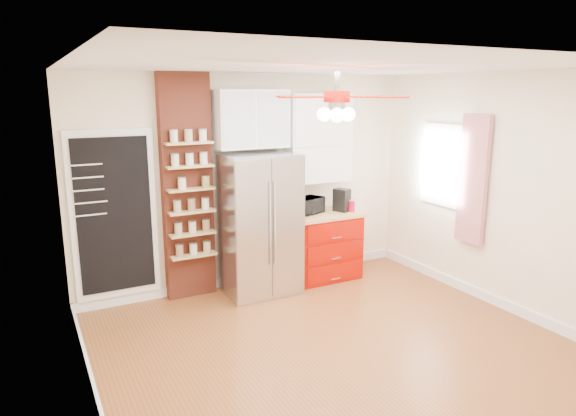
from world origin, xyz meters
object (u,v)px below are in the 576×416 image
fridge (259,224)px  ceiling_fan (337,97)px  coffee_maker (342,200)px  canister_left (351,206)px  pantry_jar_oats (182,184)px  red_cabinet (323,245)px  toaster_oven (309,205)px

fridge → ceiling_fan: 2.25m
coffee_maker → canister_left: size_ratio=2.07×
coffee_maker → pantry_jar_oats: bearing=154.4°
coffee_maker → pantry_jar_oats: pantry_jar_oats is taller
fridge → coffee_maker: 1.25m
ceiling_fan → pantry_jar_oats: ceiling_fan is taller
red_cabinet → coffee_maker: bearing=-3.7°
fridge → pantry_jar_oats: (-0.91, 0.12, 0.56)m
ceiling_fan → pantry_jar_oats: bearing=118.7°
fridge → toaster_oven: (0.78, 0.13, 0.13)m
ceiling_fan → canister_left: bearing=50.7°
fridge → ceiling_fan: size_ratio=1.25×
red_cabinet → coffee_maker: size_ratio=3.10×
ceiling_fan → pantry_jar_oats: size_ratio=10.78×
toaster_oven → red_cabinet: bearing=-44.5°
fridge → pantry_jar_oats: size_ratio=13.47×
red_cabinet → canister_left: bearing=-15.5°
fridge → toaster_oven: bearing=9.4°
fridge → canister_left: 1.34m
canister_left → toaster_oven: bearing=161.8°
fridge → coffee_maker: fridge is taller
fridge → red_cabinet: fridge is taller
fridge → ceiling_fan: (0.05, -1.63, 1.55)m
red_cabinet → canister_left: 0.65m
ceiling_fan → canister_left: 2.50m
canister_left → pantry_jar_oats: (-2.25, 0.17, 0.46)m
ceiling_fan → pantry_jar_oats: 2.23m
red_cabinet → canister_left: canister_left is taller
toaster_oven → pantry_jar_oats: size_ratio=2.95×
canister_left → pantry_jar_oats: pantry_jar_oats is taller
red_cabinet → coffee_maker: (0.27, -0.02, 0.60)m
fridge → red_cabinet: size_ratio=1.86×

